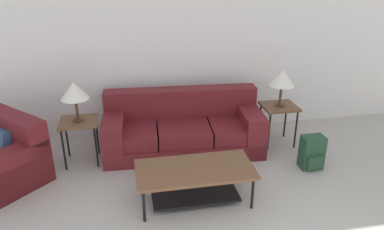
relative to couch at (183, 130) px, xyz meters
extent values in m
cube|color=white|center=(0.19, 0.63, 1.00)|extent=(9.19, 0.06, 2.60)
cube|color=maroon|center=(0.00, -0.05, -0.19)|extent=(2.23, 1.03, 0.22)
cube|color=maroon|center=(-0.73, -0.02, 0.02)|extent=(0.76, 0.84, 0.20)
cube|color=maroon|center=(0.00, -0.07, 0.02)|extent=(0.76, 0.84, 0.20)
cube|color=maroon|center=(0.72, -0.12, 0.02)|extent=(0.76, 0.84, 0.20)
cube|color=maroon|center=(0.02, 0.26, 0.32)|extent=(2.19, 0.40, 0.40)
cube|color=maroon|center=(-0.95, 0.01, -0.01)|extent=(0.34, 0.90, 0.58)
cube|color=maroon|center=(0.94, -0.11, -0.01)|extent=(0.34, 0.90, 0.58)
cube|color=maroon|center=(-2.16, -0.19, 0.30)|extent=(0.94, 0.96, 0.40)
cube|color=maroon|center=(-2.09, -0.70, -0.02)|extent=(0.81, 0.80, 0.56)
cube|color=brown|center=(-0.07, -1.24, 0.11)|extent=(1.30, 0.64, 0.04)
cylinder|color=black|center=(-0.66, -1.50, -0.10)|extent=(0.03, 0.03, 0.39)
cylinder|color=black|center=(0.51, -1.50, -0.10)|extent=(0.03, 0.03, 0.39)
cylinder|color=black|center=(-0.66, -0.98, -0.10)|extent=(0.03, 0.03, 0.39)
cylinder|color=black|center=(0.51, -0.98, -0.10)|extent=(0.03, 0.03, 0.39)
cube|color=black|center=(-0.07, -1.24, -0.22)|extent=(0.97, 0.45, 0.02)
cube|color=brown|center=(-1.39, -0.10, 0.29)|extent=(0.48, 0.44, 0.03)
cylinder|color=black|center=(-1.59, -0.28, -0.01)|extent=(0.03, 0.03, 0.57)
cylinder|color=black|center=(-1.18, -0.28, -0.01)|extent=(0.03, 0.03, 0.57)
cylinder|color=black|center=(-1.59, 0.08, -0.01)|extent=(0.03, 0.03, 0.57)
cylinder|color=black|center=(-1.18, 0.08, -0.01)|extent=(0.03, 0.03, 0.57)
cube|color=brown|center=(1.38, -0.10, 0.29)|extent=(0.48, 0.44, 0.03)
cylinder|color=black|center=(1.18, -0.28, -0.01)|extent=(0.03, 0.03, 0.57)
cylinder|color=black|center=(1.58, -0.28, -0.01)|extent=(0.03, 0.03, 0.57)
cylinder|color=black|center=(1.18, 0.08, -0.01)|extent=(0.03, 0.03, 0.57)
cylinder|color=black|center=(1.58, 0.08, -0.01)|extent=(0.03, 0.03, 0.57)
cylinder|color=#472D1E|center=(-1.39, -0.10, 0.31)|extent=(0.14, 0.14, 0.02)
cylinder|color=#472D1E|center=(-1.39, -0.10, 0.47)|extent=(0.04, 0.04, 0.29)
cone|color=white|center=(-1.39, -0.10, 0.72)|extent=(0.35, 0.35, 0.22)
cylinder|color=#472D1E|center=(1.38, -0.10, 0.31)|extent=(0.14, 0.14, 0.02)
cylinder|color=#472D1E|center=(1.38, -0.10, 0.47)|extent=(0.04, 0.04, 0.29)
cone|color=white|center=(1.38, -0.10, 0.72)|extent=(0.35, 0.35, 0.22)
cube|color=#23472D|center=(1.56, -0.82, -0.07)|extent=(0.28, 0.20, 0.45)
cube|color=#23472D|center=(1.56, -0.94, -0.16)|extent=(0.21, 0.05, 0.18)
cylinder|color=#23472D|center=(1.48, -0.70, -0.05)|extent=(0.02, 0.02, 0.34)
cylinder|color=#23472D|center=(1.63, -0.70, -0.05)|extent=(0.02, 0.02, 0.34)
camera|label=1|loc=(-0.77, -4.70, 2.30)|focal=35.00mm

